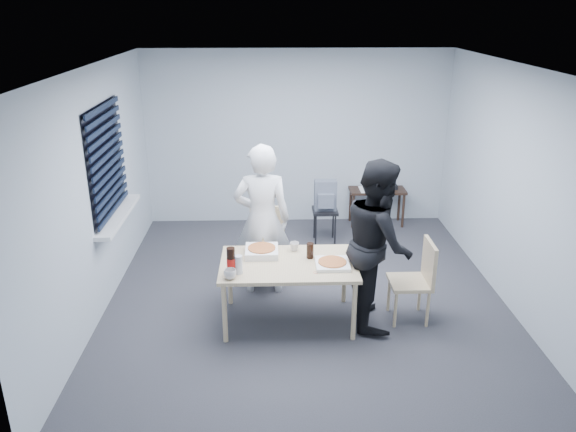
{
  "coord_description": "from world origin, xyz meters",
  "views": [
    {
      "loc": [
        -0.39,
        -5.73,
        3.19
      ],
      "look_at": [
        -0.21,
        0.1,
        0.97
      ],
      "focal_mm": 35.0,
      "sensor_mm": 36.0,
      "label": 1
    }
  ],
  "objects_px": {
    "mug_a": "(230,274)",
    "mug_b": "(294,247)",
    "chair_far": "(267,238)",
    "person_white": "(262,220)",
    "dining_table": "(288,268)",
    "person_black": "(378,243)",
    "backpack": "(325,196)",
    "chair_right": "(418,275)",
    "soda_bottle": "(231,261)",
    "side_table": "(377,194)",
    "stool": "(325,217)"
  },
  "relations": [
    {
      "from": "chair_right",
      "to": "soda_bottle",
      "type": "distance_m",
      "value": 1.97
    },
    {
      "from": "side_table",
      "to": "mug_a",
      "type": "xyz_separation_m",
      "value": [
        -2.01,
        -3.12,
        0.25
      ]
    },
    {
      "from": "mug_a",
      "to": "mug_b",
      "type": "bearing_deg",
      "value": 44.61
    },
    {
      "from": "person_white",
      "to": "person_black",
      "type": "distance_m",
      "value": 1.39
    },
    {
      "from": "side_table",
      "to": "mug_b",
      "type": "distance_m",
      "value": 2.84
    },
    {
      "from": "chair_far",
      "to": "chair_right",
      "type": "height_order",
      "value": "same"
    },
    {
      "from": "chair_far",
      "to": "mug_a",
      "type": "distance_m",
      "value": 1.45
    },
    {
      "from": "person_black",
      "to": "mug_b",
      "type": "height_order",
      "value": "person_black"
    },
    {
      "from": "chair_right",
      "to": "chair_far",
      "type": "bearing_deg",
      "value": 146.7
    },
    {
      "from": "dining_table",
      "to": "person_white",
      "type": "distance_m",
      "value": 0.8
    },
    {
      "from": "chair_far",
      "to": "mug_b",
      "type": "relative_size",
      "value": 8.9
    },
    {
      "from": "side_table",
      "to": "mug_b",
      "type": "bearing_deg",
      "value": -118.79
    },
    {
      "from": "stool",
      "to": "chair_far",
      "type": "bearing_deg",
      "value": -126.85
    },
    {
      "from": "dining_table",
      "to": "mug_b",
      "type": "xyz_separation_m",
      "value": [
        0.08,
        0.3,
        0.11
      ]
    },
    {
      "from": "mug_b",
      "to": "chair_right",
      "type": "bearing_deg",
      "value": -12.99
    },
    {
      "from": "person_black",
      "to": "stool",
      "type": "distance_m",
      "value": 2.2
    },
    {
      "from": "dining_table",
      "to": "chair_far",
      "type": "height_order",
      "value": "chair_far"
    },
    {
      "from": "mug_b",
      "to": "stool",
      "type": "bearing_deg",
      "value": 74.44
    },
    {
      "from": "person_black",
      "to": "backpack",
      "type": "relative_size",
      "value": 4.16
    },
    {
      "from": "dining_table",
      "to": "mug_a",
      "type": "xyz_separation_m",
      "value": [
        -0.58,
        -0.34,
        0.11
      ]
    },
    {
      "from": "mug_a",
      "to": "chair_right",
      "type": "bearing_deg",
      "value": 10.07
    },
    {
      "from": "chair_right",
      "to": "backpack",
      "type": "distance_m",
      "value": 2.25
    },
    {
      "from": "chair_right",
      "to": "person_black",
      "type": "xyz_separation_m",
      "value": [
        -0.45,
        0.0,
        0.37
      ]
    },
    {
      "from": "side_table",
      "to": "soda_bottle",
      "type": "xyz_separation_m",
      "value": [
        -2.01,
        -3.01,
        0.34
      ]
    },
    {
      "from": "stool",
      "to": "mug_a",
      "type": "relative_size",
      "value": 3.96
    },
    {
      "from": "soda_bottle",
      "to": "person_white",
      "type": "bearing_deg",
      "value": 72.67
    },
    {
      "from": "stool",
      "to": "backpack",
      "type": "height_order",
      "value": "backpack"
    },
    {
      "from": "chair_right",
      "to": "mug_b",
      "type": "distance_m",
      "value": 1.34
    },
    {
      "from": "person_white",
      "to": "mug_b",
      "type": "height_order",
      "value": "person_white"
    },
    {
      "from": "backpack",
      "to": "soda_bottle",
      "type": "height_order",
      "value": "soda_bottle"
    },
    {
      "from": "dining_table",
      "to": "soda_bottle",
      "type": "distance_m",
      "value": 0.65
    },
    {
      "from": "chair_far",
      "to": "backpack",
      "type": "distance_m",
      "value": 1.34
    },
    {
      "from": "dining_table",
      "to": "mug_a",
      "type": "relative_size",
      "value": 11.42
    },
    {
      "from": "chair_far",
      "to": "person_white",
      "type": "distance_m",
      "value": 0.5
    },
    {
      "from": "soda_bottle",
      "to": "person_black",
      "type": "bearing_deg",
      "value": 9.24
    },
    {
      "from": "backpack",
      "to": "mug_a",
      "type": "distance_m",
      "value": 2.71
    },
    {
      "from": "chair_right",
      "to": "person_white",
      "type": "xyz_separation_m",
      "value": [
        -1.64,
        0.71,
        0.37
      ]
    },
    {
      "from": "chair_far",
      "to": "side_table",
      "type": "relative_size",
      "value": 1.06
    },
    {
      "from": "dining_table",
      "to": "side_table",
      "type": "distance_m",
      "value": 3.13
    },
    {
      "from": "side_table",
      "to": "stool",
      "type": "distance_m",
      "value": 1.08
    },
    {
      "from": "dining_table",
      "to": "person_black",
      "type": "xyz_separation_m",
      "value": [
        0.92,
        0.0,
        0.26
      ]
    },
    {
      "from": "person_black",
      "to": "mug_a",
      "type": "bearing_deg",
      "value": 103.1
    },
    {
      "from": "mug_a",
      "to": "mug_b",
      "type": "relative_size",
      "value": 1.23
    },
    {
      "from": "chair_far",
      "to": "person_white",
      "type": "bearing_deg",
      "value": -99.06
    },
    {
      "from": "chair_far",
      "to": "stool",
      "type": "xyz_separation_m",
      "value": [
        0.8,
        1.07,
        -0.14
      ]
    },
    {
      "from": "soda_bottle",
      "to": "dining_table",
      "type": "bearing_deg",
      "value": 22.75
    },
    {
      "from": "dining_table",
      "to": "soda_bottle",
      "type": "xyz_separation_m",
      "value": [
        -0.57,
        -0.24,
        0.19
      ]
    },
    {
      "from": "mug_a",
      "to": "soda_bottle",
      "type": "bearing_deg",
      "value": 86.95
    },
    {
      "from": "dining_table",
      "to": "chair_right",
      "type": "height_order",
      "value": "chair_right"
    },
    {
      "from": "side_table",
      "to": "backpack",
      "type": "bearing_deg",
      "value": -141.81
    }
  ]
}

